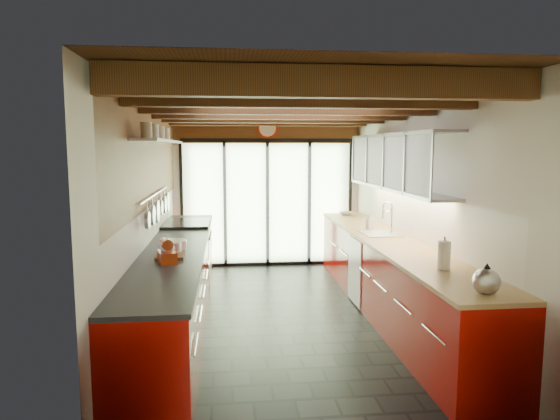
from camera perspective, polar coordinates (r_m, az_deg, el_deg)
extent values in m
plane|color=black|center=(6.14, 0.68, -12.12)|extent=(5.50, 5.50, 0.00)
plane|color=silver|center=(8.57, -1.47, 2.28)|extent=(3.20, 0.00, 3.20)
plane|color=silver|center=(3.17, 6.60, -6.14)|extent=(3.20, 0.00, 3.20)
plane|color=silver|center=(5.88, -14.99, -0.20)|extent=(0.00, 5.50, 5.50)
plane|color=silver|center=(6.24, 15.46, 0.20)|extent=(0.00, 5.50, 5.50)
plane|color=#472814|center=(5.83, 0.72, 12.80)|extent=(5.50, 5.50, 0.00)
cube|color=#593316|center=(3.60, 5.08, 14.36)|extent=(3.14, 0.14, 0.22)
cube|color=#593316|center=(4.48, 2.81, 12.95)|extent=(3.14, 0.14, 0.22)
cube|color=#593316|center=(5.37, 1.29, 11.99)|extent=(3.14, 0.14, 0.22)
cube|color=#593316|center=(6.26, 0.22, 11.30)|extent=(3.14, 0.14, 0.22)
cube|color=#593316|center=(7.16, -0.58, 10.78)|extent=(3.14, 0.14, 0.22)
cube|color=#593316|center=(8.05, -1.21, 10.37)|extent=(3.14, 0.14, 0.22)
cube|color=brown|center=(8.50, -1.47, 9.32)|extent=(3.14, 0.06, 0.50)
plane|color=brown|center=(6.02, -14.62, 6.43)|extent=(0.00, 4.90, 4.90)
plane|color=#C6EAAD|center=(8.57, -1.46, 0.77)|extent=(2.90, 0.00, 2.90)
cube|color=black|center=(8.57, -11.17, 0.63)|extent=(0.05, 0.04, 2.15)
cube|color=black|center=(8.79, 8.01, 0.86)|extent=(0.05, 0.04, 2.15)
cube|color=black|center=(8.53, -1.43, 0.73)|extent=(0.06, 0.05, 2.15)
cube|color=black|center=(8.48, -1.46, 7.97)|extent=(2.90, 0.05, 0.06)
cylinder|color=red|center=(8.46, -1.45, 9.33)|extent=(0.34, 0.04, 0.34)
cylinder|color=beige|center=(8.44, -1.44, 9.34)|extent=(0.28, 0.02, 0.28)
cube|color=#9A0C06|center=(6.00, -11.63, -8.33)|extent=(0.65, 5.00, 0.88)
cube|color=black|center=(5.90, -11.74, -4.02)|extent=(0.68, 5.00, 0.04)
cube|color=silver|center=(7.40, -10.55, -5.35)|extent=(0.66, 0.90, 0.90)
cube|color=black|center=(7.31, -10.64, -1.60)|extent=(0.65, 0.90, 0.06)
cube|color=#9A0C06|center=(6.29, 12.41, -7.64)|extent=(0.65, 5.00, 0.88)
cube|color=tan|center=(6.19, 12.52, -3.52)|extent=(0.68, 5.00, 0.04)
cube|color=white|center=(6.56, 8.55, -6.92)|extent=(0.02, 0.60, 0.84)
cube|color=silver|center=(6.56, 11.42, -2.67)|extent=(0.45, 0.52, 0.02)
cylinder|color=silver|center=(6.57, 12.66, -1.13)|extent=(0.02, 0.02, 0.34)
torus|color=silver|center=(6.53, 12.21, 0.33)|extent=(0.14, 0.02, 0.14)
plane|color=silver|center=(6.37, 11.77, 5.41)|extent=(0.00, 3.00, 3.00)
cube|color=#9EA0A5|center=(6.44, 13.13, 2.40)|extent=(0.34, 3.00, 0.03)
cube|color=#9EA0A5|center=(6.42, 13.30, 8.37)|extent=(0.34, 3.00, 0.03)
cylinder|color=silver|center=(6.14, -14.06, 1.74)|extent=(0.02, 2.20, 0.02)
cube|color=silver|center=(6.01, -13.52, 7.65)|extent=(0.28, 2.60, 0.03)
cylinder|color=silver|center=(5.27, -14.91, -1.12)|extent=(0.04, 0.18, 0.18)
cylinder|color=silver|center=(5.62, -14.37, -0.61)|extent=(0.04, 0.22, 0.22)
cylinder|color=silver|center=(5.96, -13.89, -0.16)|extent=(0.04, 0.26, 0.26)
cylinder|color=silver|center=(6.30, -13.47, 0.24)|extent=(0.04, 0.18, 0.18)
cylinder|color=silver|center=(6.65, -13.08, 0.60)|extent=(0.04, 0.22, 0.22)
cylinder|color=silver|center=(6.95, -12.79, 0.88)|extent=(0.04, 0.26, 0.26)
cube|color=#B8360E|center=(4.95, -12.78, -5.26)|extent=(0.22, 0.30, 0.11)
cylinder|color=#B8360E|center=(4.91, -12.85, -3.78)|extent=(0.15, 0.19, 0.11)
cylinder|color=silver|center=(4.99, -12.73, -4.72)|extent=(0.17, 0.17, 0.11)
cylinder|color=silver|center=(5.31, -12.32, -4.31)|extent=(0.24, 0.24, 0.13)
cylinder|color=silver|center=(5.55, -12.05, -3.94)|extent=(0.34, 0.34, 0.11)
cube|color=brown|center=(5.22, -12.44, -5.08)|extent=(0.30, 0.40, 0.03)
sphere|color=silver|center=(4.14, 22.52, -7.42)|extent=(0.26, 0.26, 0.21)
cone|color=black|center=(4.11, 22.60, -5.89)|extent=(0.10, 0.10, 0.06)
cylinder|color=silver|center=(4.23, 21.79, -6.93)|extent=(0.05, 0.08, 0.04)
cylinder|color=white|center=(4.78, 18.25, -5.00)|extent=(0.15, 0.15, 0.26)
cylinder|color=silver|center=(4.76, 18.32, -3.14)|extent=(0.03, 0.03, 0.05)
imported|color=silver|center=(6.96, 10.30, -1.23)|extent=(0.11, 0.12, 0.21)
imported|color=silver|center=(8.31, 7.57, -0.38)|extent=(0.29, 0.29, 0.05)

